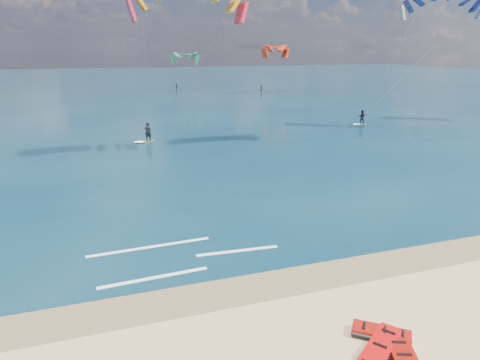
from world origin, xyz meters
name	(u,v)px	position (x,y,z in m)	size (l,w,h in m)	color
ground	(125,132)	(0.00, 40.00, 0.00)	(320.00, 320.00, 0.00)	tan
wet_sand_strip	(189,298)	(0.00, 3.00, 0.00)	(320.00, 2.40, 0.01)	olive
sea	(107,86)	(0.00, 104.00, 0.02)	(320.00, 200.00, 0.04)	#092736
packed_kite_left	(378,357)	(5.18, -2.31, 0.00)	(3.09, 1.12, 0.41)	red
packed_kite_mid	(381,338)	(5.88, -1.52, 0.00)	(2.16, 1.02, 0.37)	#A9130B
kitesurfer_main	(167,60)	(3.79, 29.74, 8.48)	(12.02, 9.31, 16.60)	yellow
kitesurfer_far	(403,55)	(32.81, 32.90, 8.71)	(13.65, 8.74, 17.08)	#AFD41F
shoreline_foam	(176,257)	(0.11, 6.62, 0.05)	(9.25, 3.58, 0.01)	white
distant_kites	(75,72)	(-6.23, 78.33, 5.11)	(77.75, 28.60, 11.51)	#2C7947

